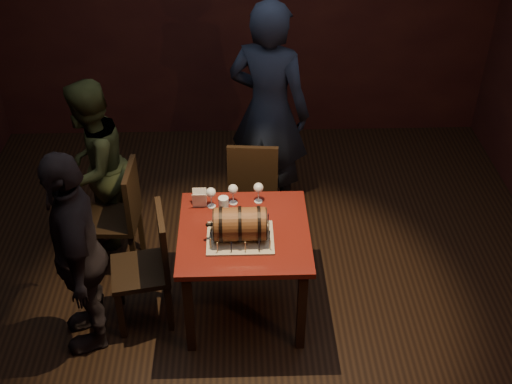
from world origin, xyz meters
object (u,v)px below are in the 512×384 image
chair_back (253,183)px  wine_glass_left (211,193)px  person_left_rear (93,168)px  chair_left_front (151,262)px  pint_of_ale (224,207)px  barrel_cake (240,224)px  chair_left_rear (122,213)px  person_left_front (78,253)px  wine_glass_right (258,188)px  pub_table (244,243)px  wine_glass_mid (233,190)px  person_back (269,112)px

chair_back → wine_glass_left: bearing=-117.5°
person_left_rear → chair_left_front: bearing=53.7°
pint_of_ale → person_left_rear: (-1.04, 0.66, -0.09)m
barrel_cake → chair_left_front: 0.72m
pint_of_ale → chair_left_rear: (-0.80, 0.34, -0.30)m
person_left_front → wine_glass_right: bearing=101.9°
pub_table → barrel_cake: bearing=-107.3°
wine_glass_right → chair_back: bearing=92.3°
pub_table → chair_left_front: size_ratio=0.97×
chair_left_rear → chair_left_front: size_ratio=1.00×
barrel_cake → chair_back: bearing=83.3°
chair_left_rear → wine_glass_mid: bearing=-13.3°
pint_of_ale → person_left_front: size_ratio=0.10×
barrel_cake → person_left_rear: 1.48m
wine_glass_right → chair_left_front: size_ratio=0.17×
wine_glass_left → person_left_front: 1.00m
wine_glass_left → person_back: (0.46, 1.01, 0.09)m
pint_of_ale → person_left_rear: bearing=147.7°
pub_table → wine_glass_left: size_ratio=5.59×
wine_glass_mid → chair_back: chair_back is taller
wine_glass_left → chair_left_rear: size_ratio=0.17×
wine_glass_right → person_back: 0.98m
barrel_cake → person_left_front: 1.07m
wine_glass_left → chair_left_front: size_ratio=0.17×
wine_glass_mid → person_left_rear: person_left_rear is taller
pint_of_ale → person_left_front: person_left_front is taller
wine_glass_left → person_left_rear: (-0.95, 0.55, -0.13)m
wine_glass_left → person_left_rear: 1.11m
wine_glass_mid → pint_of_ale: 0.16m
chair_left_front → pint_of_ale: bearing=23.4°
wine_glass_mid → pint_of_ale: (-0.07, -0.14, -0.04)m
wine_glass_left → pub_table: bearing=-50.6°
barrel_cake → pint_of_ale: barrel_cake is taller
wine_glass_right → person_back: (0.12, 0.96, 0.09)m
barrel_cake → person_back: (0.26, 1.38, 0.09)m
wine_glass_mid → person_left_front: 1.15m
wine_glass_mid → wine_glass_right: bearing=4.2°
pub_table → person_left_front: bearing=-168.5°
pub_table → wine_glass_mid: 0.39m
pub_table → pint_of_ale: 0.29m
person_left_front → pub_table: bearing=88.8°
wine_glass_right → pint_of_ale: bearing=-148.7°
wine_glass_left → wine_glass_right: same height
person_left_rear → wine_glass_right: bearing=91.5°
chair_left_rear → chair_left_front: bearing=-63.6°
person_back → chair_back: bearing=93.9°
barrel_cake → wine_glass_mid: (-0.05, 0.40, -0.01)m
wine_glass_left → wine_glass_mid: 0.16m
pub_table → chair_back: size_ratio=0.97×
chair_left_rear → person_left_rear: (-0.24, 0.31, 0.21)m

